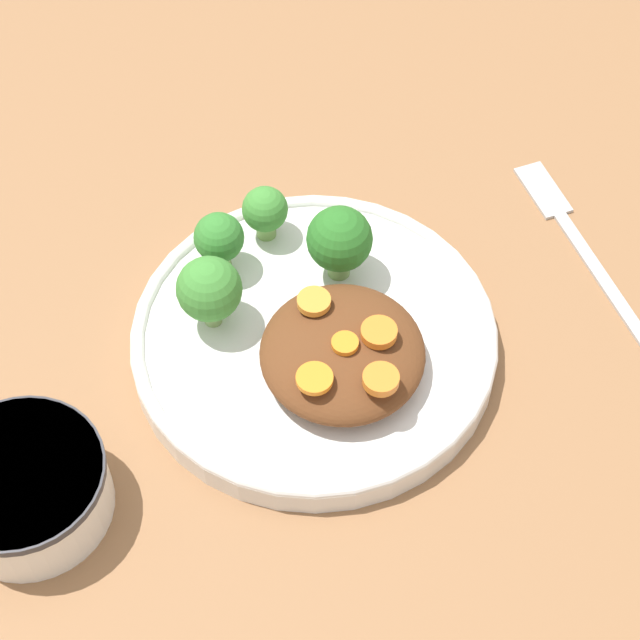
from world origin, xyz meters
name	(u,v)px	position (x,y,z in m)	size (l,w,h in m)	color
ground_plane	(320,349)	(0.00, 0.00, 0.00)	(4.00, 4.00, 0.00)	#8C603D
plate	(320,338)	(0.00, 0.00, 0.01)	(0.26, 0.26, 0.03)	silver
dip_bowl	(31,487)	(0.12, -0.18, 0.03)	(0.11, 0.11, 0.05)	white
stew_mound	(349,353)	(0.03, 0.02, 0.04)	(0.11, 0.11, 0.03)	#5B3319
broccoli_floret_0	(345,240)	(-0.05, 0.02, 0.06)	(0.05, 0.05, 0.06)	#759E51
broccoli_floret_1	(215,290)	(-0.01, -0.07, 0.06)	(0.05, 0.05, 0.06)	#7FA85B
broccoli_floret_2	(271,211)	(-0.09, -0.04, 0.05)	(0.03, 0.03, 0.04)	#759E51
broccoli_floret_3	(225,239)	(-0.06, -0.07, 0.05)	(0.04, 0.04, 0.05)	#7FA85B
carrot_slice_0	(385,332)	(0.03, 0.04, 0.06)	(0.02, 0.02, 0.01)	orange
carrot_slice_1	(323,378)	(0.06, 0.00, 0.06)	(0.02, 0.02, 0.00)	orange
carrot_slice_2	(325,301)	(0.00, 0.00, 0.06)	(0.02, 0.02, 0.01)	orange
carrot_slice_3	(387,379)	(0.06, 0.04, 0.06)	(0.02, 0.02, 0.01)	orange
carrot_slice_4	(351,343)	(0.03, 0.02, 0.06)	(0.02, 0.02, 0.00)	orange
fork	(576,230)	(-0.11, 0.20, 0.00)	(0.18, 0.08, 0.01)	#B6B6B6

